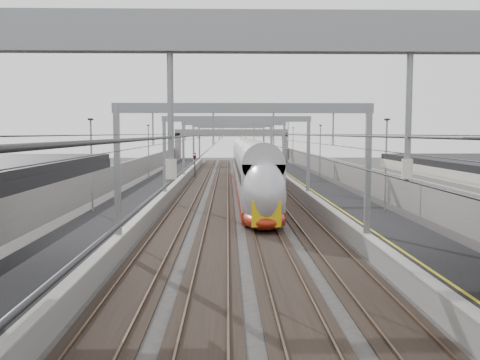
{
  "coord_description": "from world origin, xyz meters",
  "views": [
    {
      "loc": [
        -0.79,
        -4.74,
        6.1
      ],
      "look_at": [
        0.0,
        29.19,
        3.13
      ],
      "focal_mm": 40.0,
      "sensor_mm": 36.0,
      "label": 1
    }
  ],
  "objects": [
    {
      "name": "platform_left",
      "position": [
        -8.0,
        45.0,
        0.5
      ],
      "size": [
        4.0,
        120.0,
        1.0
      ],
      "primitive_type": "cube",
      "color": "black",
      "rests_on": "ground"
    },
    {
      "name": "overbridge",
      "position": [
        0.0,
        100.0,
        5.31
      ],
      "size": [
        22.0,
        2.2,
        6.9
      ],
      "color": "slate",
      "rests_on": "ground"
    },
    {
      "name": "signal_red_far",
      "position": [
        5.4,
        69.6,
        2.42
      ],
      "size": [
        0.32,
        0.32,
        3.48
      ],
      "color": "black",
      "rests_on": "ground"
    },
    {
      "name": "overhead_line",
      "position": [
        0.0,
        51.62,
        6.14
      ],
      "size": [
        13.0,
        140.0,
        6.6
      ],
      "color": "gray",
      "rests_on": "platform_left"
    },
    {
      "name": "tracks",
      "position": [
        0.0,
        45.0,
        0.05
      ],
      "size": [
        11.4,
        140.0,
        0.2
      ],
      "color": "black",
      "rests_on": "ground"
    },
    {
      "name": "train",
      "position": [
        1.5,
        50.13,
        2.16
      ],
      "size": [
        2.79,
        50.89,
        4.41
      ],
      "color": "#A0230E",
      "rests_on": "ground"
    },
    {
      "name": "wall_left",
      "position": [
        -11.2,
        45.0,
        1.6
      ],
      "size": [
        0.3,
        120.0,
        3.2
      ],
      "primitive_type": "cube",
      "color": "slate",
      "rests_on": "ground"
    },
    {
      "name": "wall_right",
      "position": [
        11.2,
        45.0,
        1.6
      ],
      "size": [
        0.3,
        120.0,
        3.2
      ],
      "primitive_type": "cube",
      "color": "slate",
      "rests_on": "ground"
    },
    {
      "name": "platform_right",
      "position": [
        8.0,
        45.0,
        0.5
      ],
      "size": [
        4.0,
        120.0,
        1.0
      ],
      "primitive_type": "cube",
      "color": "black",
      "rests_on": "ground"
    },
    {
      "name": "signal_green",
      "position": [
        -5.2,
        67.18,
        2.42
      ],
      "size": [
        0.32,
        0.32,
        3.48
      ],
      "color": "black",
      "rests_on": "ground"
    },
    {
      "name": "signal_red_near",
      "position": [
        3.2,
        70.53,
        2.42
      ],
      "size": [
        0.32,
        0.32,
        3.48
      ],
      "color": "black",
      "rests_on": "ground"
    }
  ]
}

